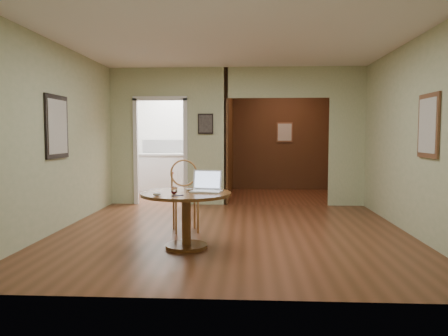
# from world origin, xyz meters

# --- Properties ---
(floor) EXTENTS (5.00, 5.00, 0.00)m
(floor) POSITION_xyz_m (0.00, 0.00, 0.00)
(floor) COLOR #4F2A16
(floor) RESTS_ON ground
(room_shell) EXTENTS (5.20, 7.50, 5.00)m
(room_shell) POSITION_xyz_m (-0.47, 3.10, 1.29)
(room_shell) COLOR white
(room_shell) RESTS_ON ground
(dining_table) EXTENTS (1.10, 1.10, 0.69)m
(dining_table) POSITION_xyz_m (-0.51, -0.85, 0.51)
(dining_table) COLOR brown
(dining_table) RESTS_ON ground
(chair) EXTENTS (0.54, 0.54, 1.03)m
(chair) POSITION_xyz_m (-0.67, 0.14, 0.57)
(chair) COLOR #AB613C
(chair) RESTS_ON ground
(open_laptop) EXTENTS (0.41, 0.38, 0.26)m
(open_laptop) POSITION_xyz_m (-0.27, -0.74, 0.75)
(open_laptop) COLOR white
(open_laptop) RESTS_ON dining_table
(closed_laptop) EXTENTS (0.34, 0.28, 0.02)m
(closed_laptop) POSITION_xyz_m (-0.39, -0.64, 0.70)
(closed_laptop) COLOR #B9B9BE
(closed_laptop) RESTS_ON dining_table
(mouse) EXTENTS (0.10, 0.06, 0.04)m
(mouse) POSITION_xyz_m (-0.80, -1.17, 0.71)
(mouse) COLOR white
(mouse) RESTS_ON dining_table
(wine_glass) EXTENTS (0.08, 0.08, 0.09)m
(wine_glass) POSITION_xyz_m (-0.63, -1.01, 0.73)
(wine_glass) COLOR white
(wine_glass) RESTS_ON dining_table
(pen) EXTENTS (0.12, 0.10, 0.01)m
(pen) POSITION_xyz_m (-0.56, -1.16, 0.69)
(pen) COLOR #0B1A52
(pen) RESTS_ON dining_table
(kitchen_cabinet) EXTENTS (2.06, 0.60, 0.94)m
(kitchen_cabinet) POSITION_xyz_m (-1.35, 4.20, 0.47)
(kitchen_cabinet) COLOR white
(kitchen_cabinet) RESTS_ON ground
(grocery_bag) EXTENTS (0.33, 0.31, 0.26)m
(grocery_bag) POSITION_xyz_m (-1.02, 4.20, 1.07)
(grocery_bag) COLOR beige
(grocery_bag) RESTS_ON kitchen_cabinet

